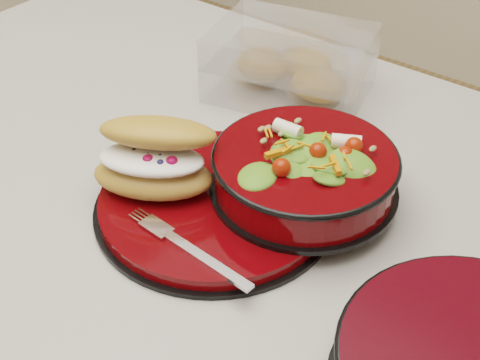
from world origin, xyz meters
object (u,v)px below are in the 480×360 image
Objects in this scene: pastry_box at (291,65)px; croissant at (156,158)px; salad_bowl at (305,166)px; dinner_plate at (215,203)px; fork at (191,250)px.

croissant is at bearing -100.40° from pastry_box.
salad_bowl is at bearing -66.44° from pastry_box.
dinner_plate is 0.28m from pastry_box.
salad_bowl is 0.25m from pastry_box.
fork is 0.62× the size of pastry_box.
fork is (-0.04, -0.15, -0.03)m from salad_bowl.
pastry_box is at bearing 22.40° from fork.
fork is at bearing -103.28° from salad_bowl.
croissant is at bearing -144.59° from salad_bowl.
pastry_box is at bearing 127.51° from salad_bowl.
salad_bowl is 1.41× the size of fork.
croissant is at bearing -157.93° from dinner_plate.
salad_bowl is at bearing -9.27° from fork.
croissant is (-0.13, -0.10, 0.01)m from salad_bowl.
dinner_plate is at bearing -87.16° from pastry_box.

